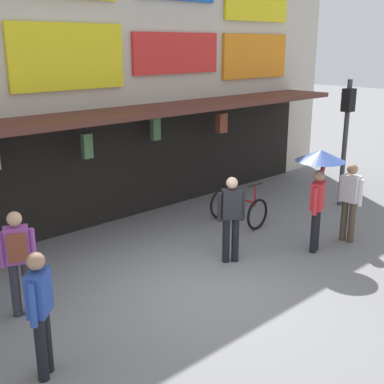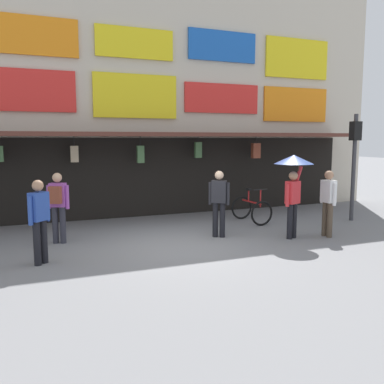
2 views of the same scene
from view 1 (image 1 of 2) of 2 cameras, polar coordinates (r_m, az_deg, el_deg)
name	(u,v)px [view 1 (image 1 of 2)]	position (r m, az deg, el deg)	size (l,w,h in m)	color
ground_plane	(203,290)	(8.72, 1.30, -11.09)	(80.00, 80.00, 0.00)	slate
shopfront	(53,47)	(11.43, -15.45, 15.57)	(18.00, 2.60, 8.00)	beige
traffic_light_far	(346,123)	(13.18, 17.08, 7.51)	(0.29, 0.33, 3.20)	#38383D
bicycle_parked	(238,207)	(11.67, 5.29, -1.76)	(0.77, 1.19, 1.05)	black
pedestrian_in_yellow	(350,198)	(10.93, 17.46, -0.69)	(0.23, 0.53, 1.68)	brown
pedestrian_in_red	(18,256)	(7.99, -19.11, -6.92)	(0.49, 0.45, 1.68)	#2D2D38
pedestrian_in_green	(40,308)	(6.53, -16.83, -12.49)	(0.41, 0.41, 1.68)	black
pedestrian_with_umbrella	(320,172)	(10.05, 14.26, 2.21)	(0.96, 0.96, 2.08)	black
pedestrian_in_blue	(231,215)	(9.46, 4.47, -2.59)	(0.45, 0.38, 1.68)	black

